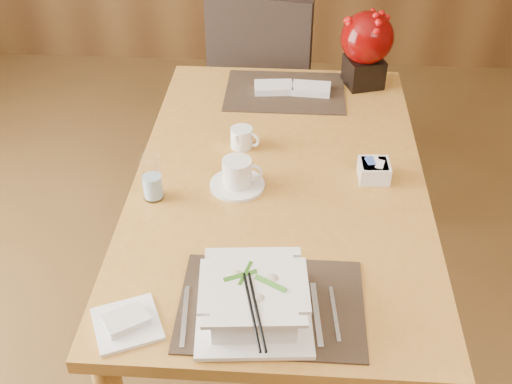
# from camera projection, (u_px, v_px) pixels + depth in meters

# --- Properties ---
(dining_table) EXTENTS (0.90, 1.50, 0.75)m
(dining_table) POSITION_uv_depth(u_px,v_px,m) (279.00, 200.00, 2.06)
(dining_table) COLOR #C18535
(dining_table) RESTS_ON ground
(placemat_near) EXTENTS (0.45, 0.33, 0.01)m
(placemat_near) POSITION_uv_depth(u_px,v_px,m) (271.00, 305.00, 1.56)
(placemat_near) COLOR black
(placemat_near) RESTS_ON dining_table
(placemat_far) EXTENTS (0.45, 0.33, 0.01)m
(placemat_far) POSITION_uv_depth(u_px,v_px,m) (285.00, 92.00, 2.44)
(placemat_far) COLOR black
(placemat_far) RESTS_ON dining_table
(soup_setting) EXTENTS (0.29, 0.29, 0.11)m
(soup_setting) POSITION_uv_depth(u_px,v_px,m) (254.00, 301.00, 1.50)
(soup_setting) COLOR white
(soup_setting) RESTS_ON dining_table
(coffee_cup) EXTENTS (0.17, 0.17, 0.09)m
(coffee_cup) POSITION_uv_depth(u_px,v_px,m) (237.00, 176.00, 1.93)
(coffee_cup) COLOR white
(coffee_cup) RESTS_ON dining_table
(water_glass) EXTENTS (0.08, 0.08, 0.14)m
(water_glass) POSITION_uv_depth(u_px,v_px,m) (152.00, 178.00, 1.87)
(water_glass) COLOR silver
(water_glass) RESTS_ON dining_table
(creamer_jug) EXTENTS (0.12, 0.12, 0.07)m
(creamer_jug) POSITION_uv_depth(u_px,v_px,m) (242.00, 138.00, 2.12)
(creamer_jug) COLOR white
(creamer_jug) RESTS_ON dining_table
(sugar_caddy) EXTENTS (0.10, 0.10, 0.06)m
(sugar_caddy) POSITION_uv_depth(u_px,v_px,m) (374.00, 171.00, 1.97)
(sugar_caddy) COLOR white
(sugar_caddy) RESTS_ON dining_table
(berry_decor) EXTENTS (0.20, 0.20, 0.29)m
(berry_decor) POSITION_uv_depth(u_px,v_px,m) (366.00, 45.00, 2.39)
(berry_decor) COLOR black
(berry_decor) RESTS_ON dining_table
(napkins_far) EXTENTS (0.29, 0.10, 0.03)m
(napkins_far) POSITION_uv_depth(u_px,v_px,m) (295.00, 88.00, 2.43)
(napkins_far) COLOR silver
(napkins_far) RESTS_ON dining_table
(bread_plate) EXTENTS (0.20, 0.20, 0.01)m
(bread_plate) POSITION_uv_depth(u_px,v_px,m) (127.00, 324.00, 1.51)
(bread_plate) COLOR white
(bread_plate) RESTS_ON dining_table
(far_chair) EXTENTS (0.54, 0.55, 1.00)m
(far_chair) POSITION_uv_depth(u_px,v_px,m) (265.00, 82.00, 2.91)
(far_chair) COLOR black
(far_chair) RESTS_ON ground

